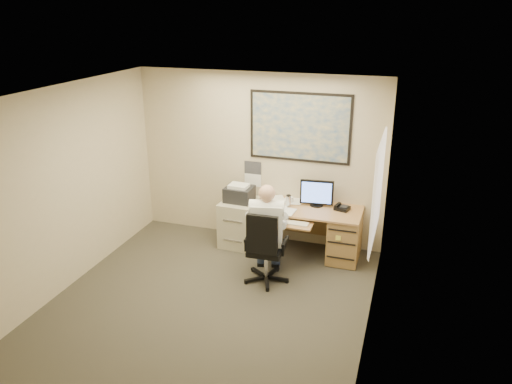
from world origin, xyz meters
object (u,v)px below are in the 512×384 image
(filing_cabinet, at_px, (240,218))
(person, at_px, (267,234))
(desk, at_px, (329,229))
(office_chair, at_px, (265,261))

(filing_cabinet, height_order, person, person)
(desk, bearing_deg, office_chair, -123.58)
(person, bearing_deg, filing_cabinet, 115.84)
(desk, xyz_separation_m, person, (-0.69, -0.97, 0.26))
(desk, bearing_deg, filing_cabinet, -179.39)
(filing_cabinet, distance_m, office_chair, 1.28)
(office_chair, distance_m, person, 0.40)
(filing_cabinet, bearing_deg, person, -49.62)
(desk, bearing_deg, person, -125.65)
(office_chair, xyz_separation_m, person, (0.00, 0.08, 0.39))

